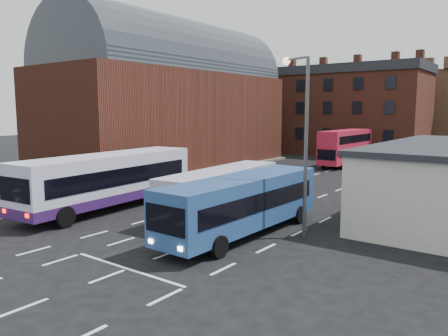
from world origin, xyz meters
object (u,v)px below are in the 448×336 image
Objects in this scene: bus_red_double at (346,147)px; bus_blue at (242,201)px; bus_white_outbound at (109,177)px; street_lamp at (302,129)px; bus_white_inbound at (221,188)px.

bus_blue is at bearing 102.99° from bus_red_double.
bus_white_outbound is 1.28× the size of bus_red_double.
bus_red_double is 29.45m from street_lamp.
bus_white_inbound is at bearing -38.14° from bus_blue.
bus_red_double is at bearing 78.00° from bus_white_outbound.
bus_white_outbound is 1.19× the size of bus_blue.
street_lamp reaches higher than bus_red_double.
bus_white_inbound is 6.89m from street_lamp.
street_lamp is at bearing 108.16° from bus_red_double.
bus_white_inbound is 0.95× the size of bus_blue.
bus_blue is (3.33, -2.69, 0.11)m from bus_white_inbound.
bus_white_outbound reaches higher than bus_white_inbound.
bus_red_double is (-2.86, 26.79, 0.51)m from bus_white_inbound.
bus_blue is at bearing 136.46° from bus_white_inbound.
bus_red_double reaches higher than bus_blue.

